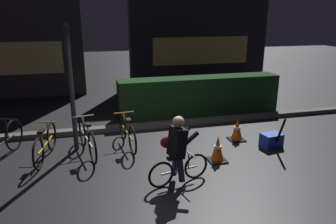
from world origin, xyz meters
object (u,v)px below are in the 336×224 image
(parked_bike_leftmost, at_px, (0,144))
(cyclist, at_px, (177,150))
(closed_umbrella, at_px, (280,134))
(parked_bike_center_right, at_px, (127,132))
(blue_crate, at_px, (271,140))
(traffic_cone_near, at_px, (218,149))
(street_post, at_px, (71,90))
(traffic_cone_far, at_px, (237,130))
(parked_bike_left_mid, at_px, (45,144))
(parked_bike_center_left, at_px, (87,138))

(parked_bike_leftmost, xyz_separation_m, cyclist, (3.21, -1.76, 0.27))
(closed_umbrella, bearing_deg, parked_bike_center_right, -102.54)
(parked_bike_center_right, bearing_deg, blue_crate, -110.42)
(traffic_cone_near, xyz_separation_m, blue_crate, (1.47, 0.40, -0.11))
(street_post, height_order, parked_bike_leftmost, street_post)
(traffic_cone_near, height_order, traffic_cone_far, traffic_cone_near)
(parked_bike_left_mid, bearing_deg, street_post, -51.08)
(parked_bike_center_left, height_order, blue_crate, parked_bike_center_left)
(traffic_cone_near, bearing_deg, parked_bike_leftmost, 165.13)
(parked_bike_left_mid, height_order, traffic_cone_near, parked_bike_left_mid)
(parked_bike_center_right, relative_size, traffic_cone_far, 2.98)
(blue_crate, bearing_deg, parked_bike_left_mid, 173.23)
(blue_crate, bearing_deg, closed_umbrella, -84.39)
(parked_bike_leftmost, xyz_separation_m, parked_bike_center_right, (2.58, 0.09, -0.03))
(traffic_cone_near, height_order, blue_crate, traffic_cone_near)
(traffic_cone_far, xyz_separation_m, blue_crate, (0.58, -0.54, -0.11))
(cyclist, distance_m, closed_umbrella, 2.66)
(traffic_cone_far, height_order, blue_crate, traffic_cone_far)
(parked_bike_center_left, distance_m, traffic_cone_near, 2.74)
(street_post, distance_m, blue_crate, 4.51)
(parked_bike_left_mid, relative_size, closed_umbrella, 1.81)
(parked_bike_center_right, bearing_deg, parked_bike_center_left, 97.75)
(parked_bike_leftmost, xyz_separation_m, parked_bike_left_mid, (0.87, -0.15, -0.03))
(street_post, bearing_deg, traffic_cone_far, -5.57)
(parked_bike_left_mid, height_order, cyclist, cyclist)
(parked_bike_center_left, height_order, traffic_cone_far, parked_bike_center_left)
(parked_bike_leftmost, xyz_separation_m, blue_crate, (5.72, -0.73, -0.21))
(street_post, bearing_deg, parked_bike_center_left, -51.06)
(parked_bike_leftmost, height_order, parked_bike_left_mid, parked_bike_leftmost)
(parked_bike_leftmost, height_order, cyclist, cyclist)
(parked_bike_leftmost, distance_m, traffic_cone_near, 4.40)
(traffic_cone_near, distance_m, blue_crate, 1.53)
(parked_bike_center_left, height_order, cyclist, cyclist)
(traffic_cone_near, height_order, cyclist, cyclist)
(parked_bike_left_mid, bearing_deg, blue_crate, -86.54)
(blue_crate, bearing_deg, cyclist, -157.57)
(traffic_cone_far, bearing_deg, street_post, 174.43)
(parked_bike_center_right, height_order, cyclist, cyclist)
(street_post, xyz_separation_m, parked_bike_leftmost, (-1.46, -0.17, -0.98))
(street_post, height_order, parked_bike_left_mid, street_post)
(parked_bike_leftmost, relative_size, parked_bike_left_mid, 1.08)
(traffic_cone_near, xyz_separation_m, traffic_cone_far, (0.88, 0.94, -0.00))
(closed_umbrella, bearing_deg, cyclist, -66.70)
(parked_bike_left_mid, distance_m, traffic_cone_near, 3.52)
(cyclist, bearing_deg, parked_bike_center_left, 119.37)
(closed_umbrella, bearing_deg, parked_bike_leftmost, -93.58)
(parked_bike_center_left, distance_m, blue_crate, 4.06)
(parked_bike_center_left, distance_m, parked_bike_center_right, 0.90)
(parked_bike_left_mid, xyz_separation_m, closed_umbrella, (4.87, -0.83, 0.07))
(cyclist, bearing_deg, parked_bike_center_right, 95.52)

